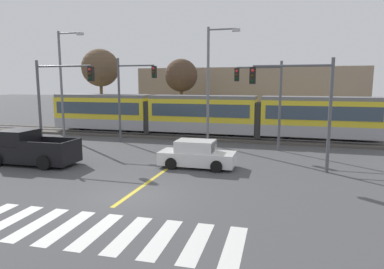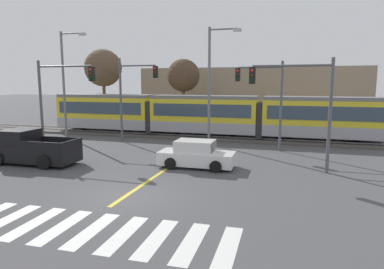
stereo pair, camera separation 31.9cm
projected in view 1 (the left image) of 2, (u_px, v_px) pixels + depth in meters
The scene contains 25 objects.
ground_plane at pixel (127, 197), 14.17m from camera, with size 200.00×200.00×0.00m, color #474749.
track_bed at pixel (211, 137), 29.42m from camera, with size 120.00×4.00×0.18m, color #4C4742.
rail_near at pixel (210, 136), 28.72m from camera, with size 120.00×0.08×0.10m, color #939399.
rail_far at pixel (213, 134), 30.09m from camera, with size 120.00×0.08×0.10m, color #939399.
light_rail_tram at pixel (203, 114), 29.33m from camera, with size 28.00×2.64×3.43m.
crosswalk_stripe_2 at pixel (10, 221), 11.73m from camera, with size 0.56×2.80×0.01m, color silver.
crosswalk_stripe_3 at pixel (37, 224), 11.46m from camera, with size 0.56×2.80×0.01m, color silver.
crosswalk_stripe_4 at pixel (66, 227), 11.20m from camera, with size 0.56×2.80×0.01m, color silver.
crosswalk_stripe_5 at pixel (97, 231), 10.93m from camera, with size 0.56×2.80×0.01m, color silver.
crosswalk_stripe_6 at pixel (128, 235), 10.67m from camera, with size 0.56×2.80×0.01m, color silver.
crosswalk_stripe_7 at pixel (162, 238), 10.40m from camera, with size 0.56×2.80×0.01m, color silver.
crosswalk_stripe_8 at pixel (197, 243), 10.13m from camera, with size 0.56×2.80×0.01m, color silver.
crosswalk_stripe_9 at pixel (234, 247), 9.87m from camera, with size 0.56×2.80×0.01m, color silver.
lane_centre_line at pixel (176, 163), 20.25m from camera, with size 0.20×15.31×0.01m, color gold.
sedan_crossing at pixel (197, 155), 19.10m from camera, with size 4.23×1.97×1.52m.
pickup_truck at pixel (30, 150), 19.80m from camera, with size 5.44×2.33×1.98m.
traffic_light_mid_right at pixel (301, 96), 17.85m from camera, with size 4.25×0.38×5.95m.
traffic_light_mid_left at pixel (57, 92), 22.20m from camera, with size 4.25×0.38×6.13m.
traffic_light_far_left at pixel (131, 89), 26.53m from camera, with size 3.25×0.38×6.57m.
traffic_light_far_right at pixel (265, 92), 23.54m from camera, with size 3.25×0.38×6.14m.
street_lamp_west at pixel (63, 78), 28.80m from camera, with size 2.43×0.28×8.92m.
street_lamp_centre at pixel (211, 79), 25.43m from camera, with size 2.42×0.28×8.71m.
bare_tree_far_west at pixel (100, 68), 35.80m from camera, with size 3.90×3.90×8.17m.
bare_tree_west at pixel (181, 76), 33.72m from camera, with size 3.22×3.22×7.01m.
building_backdrop_far at pixel (248, 96), 39.35m from camera, with size 24.63×6.00×6.32m, color gray.
Camera 1 is at (6.31, -12.37, 4.70)m, focal length 32.00 mm.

